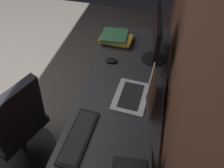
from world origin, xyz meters
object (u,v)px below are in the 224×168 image
at_px(laptop_leftmost, 139,94).
at_px(book_stack_near, 115,38).
at_px(mouse_main, 111,60).
at_px(office_chair, 17,130).
at_px(monitor_primary, 156,36).
at_px(keyboard_main, 79,137).
at_px(drawer_pedestal, 127,109).

height_order(laptop_leftmost, book_stack_near, laptop_leftmost).
xyz_separation_m(mouse_main, office_chair, (0.67, -0.61, -0.29)).
height_order(monitor_primary, keyboard_main, monitor_primary).
relative_size(keyboard_main, mouse_main, 4.09).
bearing_deg(book_stack_near, laptop_leftmost, 26.42).
bearing_deg(book_stack_near, keyboard_main, 0.45).
relative_size(mouse_main, office_chair, 0.11).
relative_size(book_stack_near, office_chair, 0.32).
relative_size(drawer_pedestal, laptop_leftmost, 2.04).
bearing_deg(office_chair, book_stack_near, 149.21).
bearing_deg(book_stack_near, office_chair, -30.79).
xyz_separation_m(book_stack_near, office_chair, (0.97, -0.58, -0.32)).
height_order(keyboard_main, office_chair, office_chair).
distance_m(monitor_primary, book_stack_near, 0.46).
distance_m(laptop_leftmost, mouse_main, 0.47).
bearing_deg(monitor_primary, mouse_main, -70.32).
bearing_deg(monitor_primary, keyboard_main, -22.41).
bearing_deg(mouse_main, drawer_pedestal, 47.29).
height_order(drawer_pedestal, book_stack_near, book_stack_near).
xyz_separation_m(laptop_leftmost, keyboard_main, (0.41, -0.32, -0.04)).
xyz_separation_m(drawer_pedestal, monitor_primary, (-0.30, 0.15, 0.62)).
bearing_deg(office_chair, monitor_primary, 129.80).
bearing_deg(laptop_leftmost, office_chair, -71.03).
distance_m(book_stack_near, office_chair, 1.17).
distance_m(drawer_pedestal, keyboard_main, 0.74).
xyz_separation_m(keyboard_main, book_stack_near, (-1.07, -0.01, 0.03)).
height_order(monitor_primary, laptop_leftmost, monitor_primary).
height_order(mouse_main, book_stack_near, book_stack_near).
distance_m(drawer_pedestal, laptop_leftmost, 0.48).
bearing_deg(laptop_leftmost, book_stack_near, -153.58).
height_order(laptop_leftmost, mouse_main, laptop_leftmost).
relative_size(drawer_pedestal, monitor_primary, 1.36).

